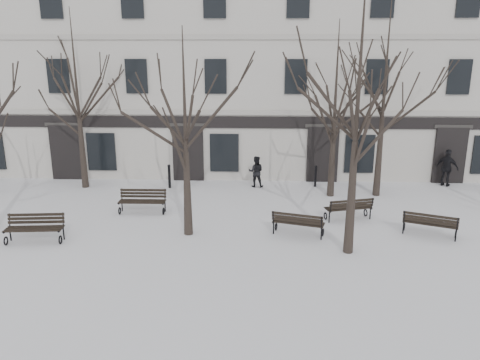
# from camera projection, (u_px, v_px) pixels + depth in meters

# --- Properties ---
(ground) EXTENTS (100.00, 100.00, 0.00)m
(ground) POSITION_uv_depth(u_px,v_px,m) (253.00, 239.00, 17.10)
(ground) COLOR silver
(ground) RESTS_ON ground
(building) EXTENTS (40.40, 10.20, 11.40)m
(building) POSITION_uv_depth(u_px,v_px,m) (256.00, 70.00, 28.09)
(building) COLOR #B7B3A9
(building) RESTS_ON ground
(tree_1) EXTENTS (5.23, 5.23, 7.48)m
(tree_1) POSITION_uv_depth(u_px,v_px,m) (185.00, 109.00, 16.34)
(tree_1) COLOR black
(tree_1) RESTS_ON ground
(tree_2) EXTENTS (6.41, 6.41, 9.16)m
(tree_2) POSITION_uv_depth(u_px,v_px,m) (359.00, 82.00, 14.48)
(tree_2) COLOR black
(tree_2) RESTS_ON ground
(tree_4) EXTENTS (6.02, 6.02, 8.60)m
(tree_4) POSITION_uv_depth(u_px,v_px,m) (76.00, 78.00, 22.16)
(tree_4) COLOR black
(tree_4) RESTS_ON ground
(tree_5) EXTENTS (5.59, 5.59, 7.98)m
(tree_5) POSITION_uv_depth(u_px,v_px,m) (336.00, 89.00, 20.88)
(tree_5) COLOR black
(tree_5) RESTS_ON ground
(tree_6) EXTENTS (6.25, 6.25, 8.93)m
(tree_6) POSITION_uv_depth(u_px,v_px,m) (386.00, 75.00, 20.79)
(tree_6) COLOR black
(tree_6) RESTS_ON ground
(bench_0) EXTENTS (2.06, 0.90, 1.01)m
(bench_0) POSITION_uv_depth(u_px,v_px,m) (35.00, 227.00, 16.75)
(bench_0) COLOR black
(bench_0) RESTS_ON ground
(bench_1) EXTENTS (1.99, 1.19, 0.95)m
(bench_1) POSITION_uv_depth(u_px,v_px,m) (298.00, 223.00, 17.29)
(bench_1) COLOR black
(bench_1) RESTS_ON ground
(bench_2) EXTENTS (2.00, 1.35, 0.96)m
(bench_2) POSITION_uv_depth(u_px,v_px,m) (430.00, 223.00, 17.22)
(bench_2) COLOR black
(bench_2) RESTS_ON ground
(bench_3) EXTENTS (1.97, 0.73, 0.99)m
(bench_3) POSITION_uv_depth(u_px,v_px,m) (142.00, 200.00, 19.78)
(bench_3) COLOR black
(bench_3) RESTS_ON ground
(bench_4) EXTENTS (1.99, 1.15, 0.95)m
(bench_4) POSITION_uv_depth(u_px,v_px,m) (349.00, 208.00, 18.91)
(bench_4) COLOR black
(bench_4) RESTS_ON ground
(bollard_a) EXTENTS (0.16, 0.16, 1.21)m
(bollard_a) POSITION_uv_depth(u_px,v_px,m) (169.00, 175.00, 23.30)
(bollard_a) COLOR black
(bollard_a) RESTS_ON ground
(bollard_b) EXTENTS (0.14, 0.14, 1.09)m
(bollard_b) POSITION_uv_depth(u_px,v_px,m) (316.00, 175.00, 23.53)
(bollard_b) COLOR black
(bollard_b) RESTS_ON ground
(pedestrian_b) EXTENTS (0.80, 0.64, 1.57)m
(pedestrian_b) POSITION_uv_depth(u_px,v_px,m) (256.00, 187.00, 23.66)
(pedestrian_b) COLOR black
(pedestrian_b) RESTS_ON ground
(pedestrian_c) EXTENTS (1.14, 1.08, 1.89)m
(pedestrian_c) POSITION_uv_depth(u_px,v_px,m) (445.00, 186.00, 23.79)
(pedestrian_c) COLOR black
(pedestrian_c) RESTS_ON ground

